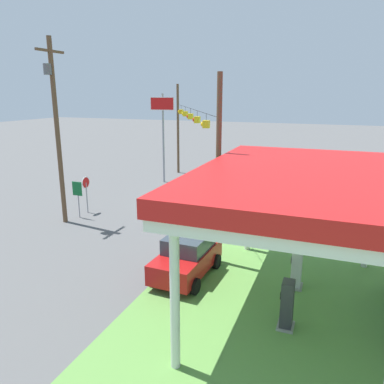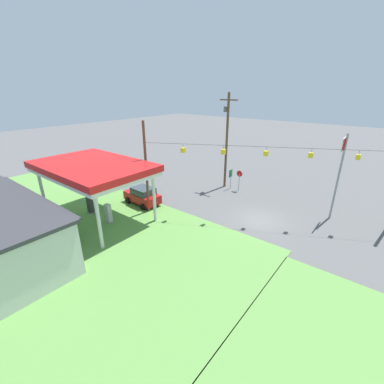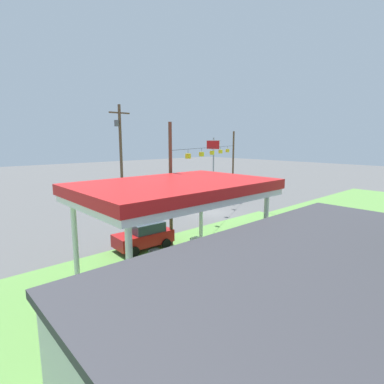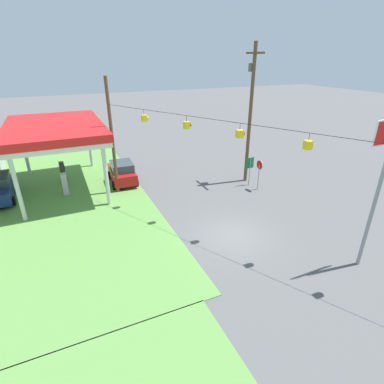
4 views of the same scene
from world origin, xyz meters
name	(u,v)px [view 1 (image 1 of 4)]	position (x,y,z in m)	size (l,w,h in m)	color
ground_plane	(191,201)	(0.00, 0.00, 0.00)	(160.00, 160.00, 0.00)	#565656
gas_station_canopy	(300,184)	(11.95, 8.79, 4.79)	(10.60, 6.93, 5.29)	silver
fuel_pump_near	(297,269)	(10.46, 8.79, 0.84)	(0.71, 0.56, 1.76)	gray
fuel_pump_far	(287,306)	(13.43, 8.79, 0.84)	(0.71, 0.56, 1.76)	gray
car_at_pumps_front	(187,256)	(11.10, 4.21, 0.96)	(4.11, 2.24, 1.87)	#AD1414
stop_sign_roadside	(86,187)	(5.13, -5.47, 1.81)	(0.80, 0.08, 2.50)	#99999E
stop_sign_overhead	(163,120)	(-4.95, -4.57, 5.59)	(0.22, 2.27, 7.84)	gray
route_sign	(78,192)	(6.21, -5.33, 1.71)	(0.10, 0.70, 2.40)	gray
utility_pole_main	(56,124)	(7.23, -5.65, 6.09)	(2.20, 0.44, 10.94)	brown
signal_span_gantry	(190,137)	(0.00, -0.01, 4.83)	(18.87, 10.24, 8.72)	brown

